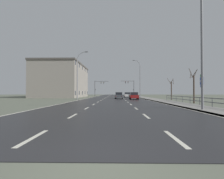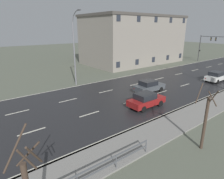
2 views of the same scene
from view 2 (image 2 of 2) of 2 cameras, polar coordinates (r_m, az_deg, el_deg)
ground_plane at (r=33.63m, az=19.83°, el=2.84°), size 160.00×160.00×0.12m
road_asphalt_strip at (r=44.05m, az=28.39°, el=5.18°), size 14.00×120.00×0.03m
street_lamp_left_bank at (r=27.82m, az=-10.93°, el=11.25°), size 2.28×0.24×10.15m
traffic_signal_left at (r=52.48m, az=25.78°, el=12.04°), size 5.65×0.36×6.26m
car_mid_centre at (r=20.51m, az=9.97°, el=-3.00°), size 1.86×4.11×1.57m
car_far_left at (r=25.36m, az=10.85°, el=0.99°), size 1.99×4.18×1.57m
car_near_left at (r=33.98m, az=28.26°, el=3.42°), size 1.84×4.10×1.57m
brick_building at (r=47.14m, az=6.27°, el=14.41°), size 13.05×22.60×10.64m
bare_tree_mid at (r=14.36m, az=25.68°, el=-8.21°), size 1.27×1.29×4.48m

